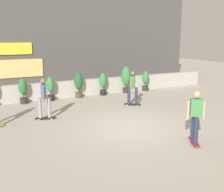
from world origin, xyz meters
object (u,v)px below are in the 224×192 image
Objects in this scene: potted_plant_3 at (79,84)px; potted_plant_4 at (103,83)px; skater_foreground at (196,115)px; potted_plant_5 at (126,77)px; potted_plant_6 at (145,80)px; skater_far_left at (133,87)px; potted_plant_1 at (23,89)px; potted_plant_2 at (50,88)px; skater_far_right at (44,97)px.

potted_plant_4 is at bearing -0.00° from potted_plant_3.
potted_plant_5 is at bearing 75.69° from skater_foreground.
skater_far_left reaches higher than potted_plant_6.
potted_plant_2 is (1.38, 0.00, -0.02)m from potted_plant_1.
skater_foreground reaches higher than potted_plant_4.
skater_far_left reaches higher than potted_plant_1.
potted_plant_4 is (3.04, -0.00, 0.01)m from potted_plant_2.
potted_plant_3 is at bearing 180.00° from potted_plant_5.
potted_plant_5 reaches higher than potted_plant_3.
potted_plant_2 is 5.96m from potted_plant_6.
potted_plant_1 is at bearing 180.00° from potted_plant_3.
skater_far_right reaches higher than potted_plant_2.
skater_foreground reaches higher than potted_plant_6.
skater_foreground is at bearing -93.44° from potted_plant_4.
skater_foreground is at bearing -98.55° from skater_far_left.
potted_plant_5 is 3.06m from skater_far_left.
potted_plant_1 is 1.38m from potted_plant_2.
skater_foreground is (-0.75, -4.99, 0.00)m from skater_far_left.
potted_plant_3 reaches higher than potted_plant_1.
potted_plant_6 is at bearing 0.00° from potted_plant_1.
potted_plant_2 is at bearing 180.00° from potted_plant_6.
potted_plant_5 is 0.94× the size of skater_far_right.
potted_plant_3 is 1.08× the size of potted_plant_4.
potted_plant_4 is 2.92m from potted_plant_6.
potted_plant_1 reaches higher than potted_plant_2.
potted_plant_1 reaches higher than potted_plant_6.
potted_plant_4 is at bearing 86.56° from skater_foreground.
potted_plant_3 is 0.82× the size of skater_far_right.
potted_plant_3 reaches higher than potted_plant_6.
potted_plant_1 is 4.42m from potted_plant_4.
potted_plant_6 is at bearing -0.00° from potted_plant_2.
potted_plant_6 is at bearing 0.00° from potted_plant_4.
potted_plant_5 is 1.42m from potted_plant_6.
potted_plant_1 is at bearing 180.00° from potted_plant_5.
skater_far_left is (1.76, -2.80, 0.15)m from potted_plant_3.
potted_plant_3 is at bearing -0.00° from potted_plant_2.
potted_plant_6 is (5.96, -0.00, -0.03)m from potted_plant_2.
potted_plant_3 is (2.94, 0.00, 0.07)m from potted_plant_1.
skater_foreground reaches higher than potted_plant_3.
potted_plant_1 is at bearing 180.00° from potted_plant_6.
potted_plant_6 is 3.85m from skater_far_left.
potted_plant_4 is 0.81× the size of potted_plant_5.
potted_plant_5 is (3.00, 0.00, 0.14)m from potted_plant_3.
skater_far_right is at bearing 127.81° from skater_foreground.
skater_far_right is (-7.00, -3.13, 0.27)m from potted_plant_6.
potted_plant_3 is 1.12× the size of potted_plant_6.
potted_plant_5 is 8.04m from skater_foreground.
potted_plant_2 is at bearing 180.00° from potted_plant_3.
potted_plant_3 is at bearing 0.00° from potted_plant_1.
potted_plant_3 is at bearing 97.41° from skater_foreground.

